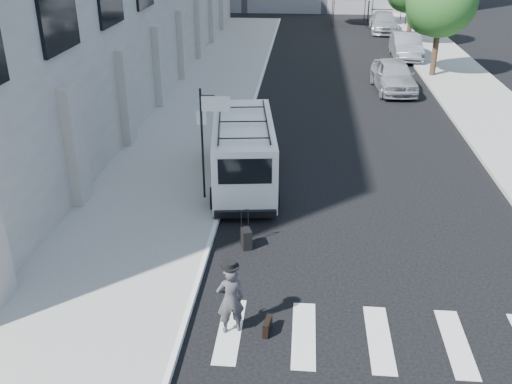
% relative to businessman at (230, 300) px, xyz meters
% --- Properties ---
extents(ground, '(120.00, 120.00, 0.00)m').
position_rel_businessman_xyz_m(ground, '(0.97, 3.00, -0.82)').
color(ground, black).
rests_on(ground, ground).
extents(sidewalk_left, '(4.50, 48.00, 0.15)m').
position_rel_businessman_xyz_m(sidewalk_left, '(-3.28, 19.00, -0.74)').
color(sidewalk_left, gray).
rests_on(sidewalk_left, ground).
extents(sidewalk_right, '(4.00, 56.00, 0.15)m').
position_rel_businessman_xyz_m(sidewalk_right, '(9.97, 23.00, -0.74)').
color(sidewalk_right, gray).
rests_on(sidewalk_right, ground).
extents(sign_pole, '(1.03, 0.07, 3.50)m').
position_rel_businessman_xyz_m(sign_pole, '(-1.39, 6.20, 1.84)').
color(sign_pole, black).
rests_on(sign_pole, sidewalk_left).
extents(tree_near, '(3.80, 3.83, 6.03)m').
position_rel_businessman_xyz_m(tree_near, '(8.47, 23.15, 3.16)').
color(tree_near, black).
rests_on(tree_near, ground).
extents(businessman, '(0.69, 0.57, 1.64)m').
position_rel_businessman_xyz_m(businessman, '(0.00, 0.00, 0.00)').
color(businessman, '#3B3B3D').
rests_on(businessman, ground).
extents(briefcase, '(0.19, 0.45, 0.34)m').
position_rel_businessman_xyz_m(briefcase, '(0.79, 0.00, -0.65)').
color(briefcase, black).
rests_on(briefcase, ground).
extents(suitcase, '(0.35, 0.44, 1.07)m').
position_rel_businessman_xyz_m(suitcase, '(-0.02, 3.50, -0.53)').
color(suitcase, black).
rests_on(suitcase, ground).
extents(cargo_van, '(2.61, 6.05, 2.22)m').
position_rel_businessman_xyz_m(cargo_van, '(-0.55, 7.70, 0.33)').
color(cargo_van, silver).
rests_on(cargo_van, ground).
extents(parked_car_a, '(2.20, 4.84, 1.61)m').
position_rel_businessman_xyz_m(parked_car_a, '(5.97, 19.95, -0.01)').
color(parked_car_a, '#9B9CA2').
rests_on(parked_car_a, ground).
extents(parked_car_b, '(1.83, 4.92, 1.60)m').
position_rel_businessman_xyz_m(parked_car_b, '(7.77, 27.80, -0.02)').
color(parked_car_b, slate).
rests_on(parked_car_b, ground).
extents(parked_car_c, '(2.29, 5.24, 1.50)m').
position_rel_businessman_xyz_m(parked_car_c, '(7.49, 37.62, -0.07)').
color(parked_car_c, '#909497').
rests_on(parked_car_c, ground).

